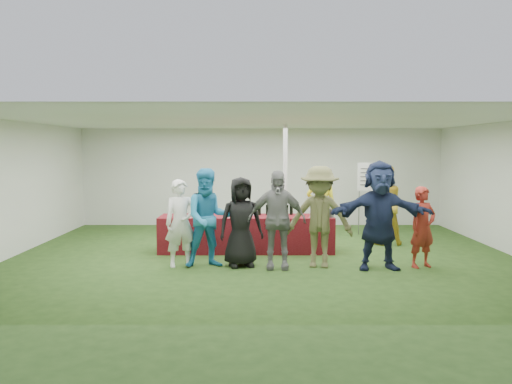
{
  "coord_description": "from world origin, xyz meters",
  "views": [
    {
      "loc": [
        -0.15,
        -9.92,
        2.15
      ],
      "look_at": [
        -0.15,
        0.37,
        1.25
      ],
      "focal_mm": 35.0,
      "sensor_mm": 36.0,
      "label": 1
    }
  ],
  "objects_px": {
    "wine_list_sign": "(367,182)",
    "staff_back": "(384,205)",
    "customer_4": "(319,217)",
    "customer_0": "(181,223)",
    "customer_3": "(277,220)",
    "customer_6": "(423,227)",
    "customer_5": "(379,215)",
    "serving_table": "(246,234)",
    "staff_pourer": "(321,207)",
    "customer_1": "(209,218)",
    "customer_2": "(241,222)",
    "dump_bucket": "(328,213)"
  },
  "relations": [
    {
      "from": "customer_0",
      "to": "customer_5",
      "type": "bearing_deg",
      "value": -24.45
    },
    {
      "from": "staff_back",
      "to": "customer_0",
      "type": "relative_size",
      "value": 1.12
    },
    {
      "from": "customer_0",
      "to": "customer_5",
      "type": "relative_size",
      "value": 0.82
    },
    {
      "from": "customer_2",
      "to": "staff_pourer",
      "type": "bearing_deg",
      "value": 31.13
    },
    {
      "from": "dump_bucket",
      "to": "customer_6",
      "type": "xyz_separation_m",
      "value": [
        1.54,
        -1.17,
        -0.1
      ]
    },
    {
      "from": "staff_back",
      "to": "customer_3",
      "type": "bearing_deg",
      "value": 40.42
    },
    {
      "from": "dump_bucket",
      "to": "customer_3",
      "type": "bearing_deg",
      "value": -131.25
    },
    {
      "from": "customer_1",
      "to": "customer_4",
      "type": "height_order",
      "value": "customer_4"
    },
    {
      "from": "customer_5",
      "to": "customer_6",
      "type": "distance_m",
      "value": 0.86
    },
    {
      "from": "wine_list_sign",
      "to": "staff_back",
      "type": "height_order",
      "value": "wine_list_sign"
    },
    {
      "from": "dump_bucket",
      "to": "customer_4",
      "type": "bearing_deg",
      "value": -105.96
    },
    {
      "from": "customer_3",
      "to": "customer_5",
      "type": "xyz_separation_m",
      "value": [
        1.82,
        -0.04,
        0.09
      ]
    },
    {
      "from": "staff_back",
      "to": "customer_6",
      "type": "xyz_separation_m",
      "value": [
        0.15,
        -2.18,
        -0.15
      ]
    },
    {
      "from": "staff_pourer",
      "to": "customer_3",
      "type": "xyz_separation_m",
      "value": [
        -1.04,
        -1.88,
        0.01
      ]
    },
    {
      "from": "staff_pourer",
      "to": "staff_back",
      "type": "distance_m",
      "value": 1.51
    },
    {
      "from": "customer_2",
      "to": "customer_4",
      "type": "distance_m",
      "value": 1.43
    },
    {
      "from": "customer_1",
      "to": "customer_2",
      "type": "bearing_deg",
      "value": -8.99
    },
    {
      "from": "serving_table",
      "to": "customer_1",
      "type": "bearing_deg",
      "value": -115.96
    },
    {
      "from": "dump_bucket",
      "to": "customer_0",
      "type": "xyz_separation_m",
      "value": [
        -2.84,
        -1.1,
        -0.04
      ]
    },
    {
      "from": "wine_list_sign",
      "to": "staff_pourer",
      "type": "bearing_deg",
      "value": -129.37
    },
    {
      "from": "customer_2",
      "to": "customer_5",
      "type": "distance_m",
      "value": 2.48
    },
    {
      "from": "staff_pourer",
      "to": "customer_2",
      "type": "bearing_deg",
      "value": 53.34
    },
    {
      "from": "serving_table",
      "to": "customer_3",
      "type": "xyz_separation_m",
      "value": [
        0.57,
        -1.48,
        0.51
      ]
    },
    {
      "from": "wine_list_sign",
      "to": "customer_5",
      "type": "relative_size",
      "value": 0.93
    },
    {
      "from": "serving_table",
      "to": "dump_bucket",
      "type": "bearing_deg",
      "value": -7.48
    },
    {
      "from": "customer_3",
      "to": "customer_6",
      "type": "distance_m",
      "value": 2.65
    },
    {
      "from": "dump_bucket",
      "to": "customer_2",
      "type": "relative_size",
      "value": 0.13
    },
    {
      "from": "customer_0",
      "to": "customer_2",
      "type": "distance_m",
      "value": 1.09
    },
    {
      "from": "customer_2",
      "to": "customer_6",
      "type": "distance_m",
      "value": 3.29
    },
    {
      "from": "customer_4",
      "to": "customer_5",
      "type": "distance_m",
      "value": 1.06
    },
    {
      "from": "customer_4",
      "to": "customer_6",
      "type": "distance_m",
      "value": 1.87
    },
    {
      "from": "dump_bucket",
      "to": "wine_list_sign",
      "type": "height_order",
      "value": "wine_list_sign"
    },
    {
      "from": "serving_table",
      "to": "customer_4",
      "type": "distance_m",
      "value": 1.99
    },
    {
      "from": "serving_table",
      "to": "staff_back",
      "type": "distance_m",
      "value": 3.21
    },
    {
      "from": "serving_table",
      "to": "customer_4",
      "type": "relative_size",
      "value": 1.96
    },
    {
      "from": "staff_pourer",
      "to": "customer_1",
      "type": "height_order",
      "value": "customer_1"
    },
    {
      "from": "wine_list_sign",
      "to": "customer_3",
      "type": "relative_size",
      "value": 1.02
    },
    {
      "from": "customer_0",
      "to": "customer_5",
      "type": "xyz_separation_m",
      "value": [
        3.56,
        -0.2,
        0.17
      ]
    },
    {
      "from": "customer_0",
      "to": "staff_back",
      "type": "bearing_deg",
      "value": 5.33
    },
    {
      "from": "serving_table",
      "to": "staff_pourer",
      "type": "xyz_separation_m",
      "value": [
        1.61,
        0.4,
        0.5
      ]
    },
    {
      "from": "customer_1",
      "to": "customer_3",
      "type": "bearing_deg",
      "value": -19.27
    },
    {
      "from": "customer_1",
      "to": "customer_5",
      "type": "distance_m",
      "value": 3.06
    },
    {
      "from": "customer_1",
      "to": "customer_6",
      "type": "bearing_deg",
      "value": -13.8
    },
    {
      "from": "customer_0",
      "to": "customer_1",
      "type": "distance_m",
      "value": 0.52
    },
    {
      "from": "customer_2",
      "to": "customer_4",
      "type": "bearing_deg",
      "value": -16.66
    },
    {
      "from": "wine_list_sign",
      "to": "customer_4",
      "type": "height_order",
      "value": "customer_4"
    },
    {
      "from": "dump_bucket",
      "to": "customer_5",
      "type": "bearing_deg",
      "value": -61.16
    },
    {
      "from": "customer_2",
      "to": "customer_4",
      "type": "relative_size",
      "value": 0.89
    },
    {
      "from": "customer_4",
      "to": "customer_5",
      "type": "height_order",
      "value": "customer_5"
    },
    {
      "from": "customer_0",
      "to": "dump_bucket",
      "type": "bearing_deg",
      "value": -0.02
    }
  ]
}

